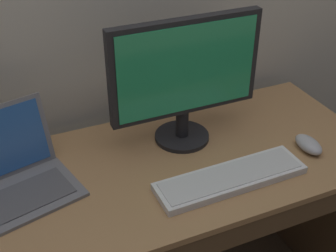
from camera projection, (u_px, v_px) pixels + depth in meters
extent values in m
cube|color=#A87A4C|center=(148.00, 172.00, 1.40)|extent=(1.50, 0.61, 0.02)
cube|color=brown|center=(317.00, 197.00, 1.84)|extent=(0.05, 0.56, 0.71)
cube|color=brown|center=(189.00, 249.00, 1.20)|extent=(1.44, 0.02, 0.08)
cube|color=slate|center=(22.00, 197.00, 1.28)|extent=(0.36, 0.28, 0.01)
cube|color=#505054|center=(23.00, 197.00, 1.27)|extent=(0.29, 0.19, 0.00)
cylinder|color=black|center=(182.00, 136.00, 1.53)|extent=(0.18, 0.18, 0.01)
cylinder|color=black|center=(182.00, 122.00, 1.50)|extent=(0.04, 0.04, 0.10)
cube|color=black|center=(186.00, 67.00, 1.37)|extent=(0.49, 0.03, 0.31)
cube|color=#23935B|center=(188.00, 70.00, 1.36)|extent=(0.45, 0.00, 0.28)
cube|color=white|center=(231.00, 178.00, 1.34)|extent=(0.46, 0.13, 0.02)
cube|color=silver|center=(231.00, 175.00, 1.33)|extent=(0.43, 0.11, 0.00)
ellipsoid|color=#B7B7BC|center=(308.00, 144.00, 1.47)|extent=(0.06, 0.11, 0.04)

